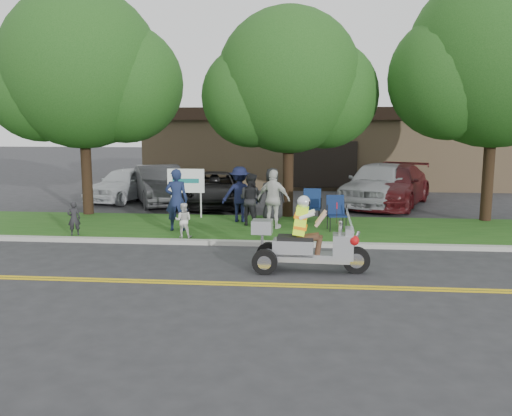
# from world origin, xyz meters

# --- Properties ---
(ground) EXTENTS (120.00, 120.00, 0.00)m
(ground) POSITION_xyz_m (0.00, 0.00, 0.00)
(ground) COLOR #28282B
(ground) RESTS_ON ground
(centerline_near) EXTENTS (60.00, 0.10, 0.01)m
(centerline_near) POSITION_xyz_m (0.00, -0.58, 0.01)
(centerline_near) COLOR gold
(centerline_near) RESTS_ON ground
(centerline_far) EXTENTS (60.00, 0.10, 0.01)m
(centerline_far) POSITION_xyz_m (0.00, -0.42, 0.01)
(centerline_far) COLOR gold
(centerline_far) RESTS_ON ground
(curb) EXTENTS (60.00, 0.25, 0.12)m
(curb) POSITION_xyz_m (0.00, 3.05, 0.06)
(curb) COLOR #A8A89E
(curb) RESTS_ON ground
(grass_verge) EXTENTS (60.00, 4.00, 0.10)m
(grass_verge) POSITION_xyz_m (0.00, 5.20, 0.06)
(grass_verge) COLOR #174713
(grass_verge) RESTS_ON ground
(commercial_building) EXTENTS (18.00, 8.20, 4.00)m
(commercial_building) POSITION_xyz_m (2.00, 18.98, 2.01)
(commercial_building) COLOR #9E7F5B
(commercial_building) RESTS_ON ground
(tree_left) EXTENTS (6.62, 5.40, 7.78)m
(tree_left) POSITION_xyz_m (-6.44, 7.03, 4.85)
(tree_left) COLOR #332114
(tree_left) RESTS_ON ground
(tree_mid) EXTENTS (5.88, 4.80, 7.05)m
(tree_mid) POSITION_xyz_m (0.55, 7.23, 4.43)
(tree_mid) COLOR #332114
(tree_mid) RESTS_ON ground
(tree_right) EXTENTS (6.86, 5.60, 8.07)m
(tree_right) POSITION_xyz_m (7.06, 7.03, 5.03)
(tree_right) COLOR #332114
(tree_right) RESTS_ON ground
(business_sign) EXTENTS (1.25, 0.06, 1.75)m
(business_sign) POSITION_xyz_m (-2.90, 6.60, 1.26)
(business_sign) COLOR silver
(business_sign) RESTS_ON ground
(trike_scooter) EXTENTS (2.61, 0.89, 1.71)m
(trike_scooter) POSITION_xyz_m (1.12, 0.59, 0.60)
(trike_scooter) COLOR black
(trike_scooter) RESTS_ON ground
(lawn_chair_a) EXTENTS (0.62, 0.64, 1.03)m
(lawn_chair_a) POSITION_xyz_m (2.02, 4.96, 0.68)
(lawn_chair_a) COLOR black
(lawn_chair_a) RESTS_ON grass_verge
(lawn_chair_b) EXTENTS (0.60, 0.62, 1.07)m
(lawn_chair_b) POSITION_xyz_m (1.31, 6.13, 0.71)
(lawn_chair_b) COLOR black
(lawn_chair_b) RESTS_ON grass_verge
(spectator_adult_left) EXTENTS (0.71, 0.51, 1.84)m
(spectator_adult_left) POSITION_xyz_m (-2.69, 4.39, 1.02)
(spectator_adult_left) COLOR #182244
(spectator_adult_left) RESTS_ON grass_verge
(spectator_adult_mid) EXTENTS (0.99, 0.92, 1.63)m
(spectator_adult_mid) POSITION_xyz_m (-0.59, 5.40, 0.92)
(spectator_adult_mid) COLOR black
(spectator_adult_mid) RESTS_ON grass_verge
(spectator_adult_right) EXTENTS (1.13, 0.78, 1.78)m
(spectator_adult_right) POSITION_xyz_m (0.15, 4.98, 1.00)
(spectator_adult_right) COLOR silver
(spectator_adult_right) RESTS_ON grass_verge
(spectator_chair_a) EXTENTS (1.19, 0.73, 1.78)m
(spectator_chair_a) POSITION_xyz_m (-1.01, 6.01, 1.00)
(spectator_chair_a) COLOR #131837
(spectator_chair_a) RESTS_ON grass_verge
(spectator_chair_b) EXTENTS (0.94, 0.71, 1.72)m
(spectator_chair_b) POSITION_xyz_m (0.02, 6.37, 0.97)
(spectator_chair_b) COLOR black
(spectator_chair_b) RESTS_ON grass_verge
(child_left) EXTENTS (0.42, 0.35, 0.97)m
(child_left) POSITION_xyz_m (-5.42, 3.40, 0.59)
(child_left) COLOR black
(child_left) RESTS_ON grass_verge
(child_right) EXTENTS (0.48, 0.38, 0.98)m
(child_right) POSITION_xyz_m (-2.26, 3.40, 0.59)
(child_right) COLOR silver
(child_right) RESTS_ON grass_verge
(parked_car_far_left) EXTENTS (2.81, 4.49, 1.42)m
(parked_car_far_left) POSITION_xyz_m (-6.50, 10.97, 0.71)
(parked_car_far_left) COLOR silver
(parked_car_far_left) RESTS_ON ground
(parked_car_left) EXTENTS (3.48, 5.01, 1.56)m
(parked_car_left) POSITION_xyz_m (-4.76, 10.06, 0.78)
(parked_car_left) COLOR #2D2D30
(parked_car_left) RESTS_ON ground
(parked_car_mid) EXTENTS (2.78, 5.08, 1.35)m
(parked_car_mid) POSITION_xyz_m (-2.50, 9.78, 0.67)
(parked_car_mid) COLOR black
(parked_car_mid) RESTS_ON ground
(parked_car_right) EXTENTS (4.14, 6.03, 1.62)m
(parked_car_right) POSITION_xyz_m (4.50, 10.58, 0.81)
(parked_car_right) COLOR #441012
(parked_car_right) RESTS_ON ground
(parked_car_far_right) EXTENTS (4.06, 5.66, 1.79)m
(parked_car_far_right) POSITION_xyz_m (4.00, 10.50, 0.90)
(parked_car_far_right) COLOR #9B9DA2
(parked_car_far_right) RESTS_ON ground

